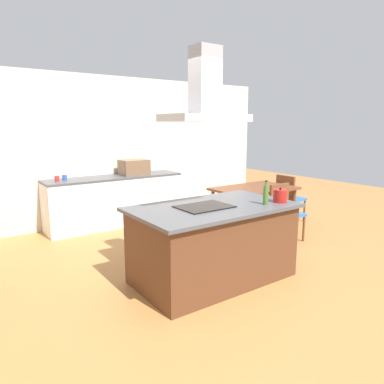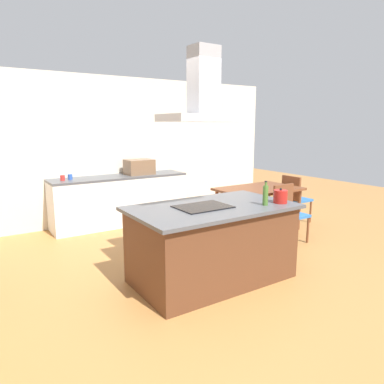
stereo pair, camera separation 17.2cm
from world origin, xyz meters
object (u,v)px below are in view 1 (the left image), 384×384
(cooktop, at_px, (204,207))
(countertop_microwave, at_px, (134,167))
(coffee_mug_red, at_px, (57,179))
(coffee_mug_blue, at_px, (65,178))
(range_hood, at_px, (205,98))
(olive_oil_bottle, at_px, (266,194))
(chair_facing_island, at_px, (284,208))
(chair_at_right_end, at_px, (288,195))
(tea_kettle, at_px, (280,196))
(dining_table, at_px, (254,192))

(cooktop, relative_size, countertop_microwave, 1.20)
(coffee_mug_red, xyz_separation_m, coffee_mug_blue, (0.14, 0.05, 0.00))
(coffee_mug_blue, distance_m, range_hood, 3.24)
(range_hood, bearing_deg, olive_oil_bottle, -24.88)
(olive_oil_bottle, relative_size, range_hood, 0.32)
(countertop_microwave, bearing_deg, chair_facing_island, -58.33)
(olive_oil_bottle, xyz_separation_m, countertop_microwave, (-0.12, 3.19, 0.02))
(cooktop, height_order, range_hood, range_hood)
(countertop_microwave, height_order, chair_facing_island, countertop_microwave)
(coffee_mug_red, bearing_deg, olive_oil_bottle, -64.50)
(coffee_mug_blue, height_order, chair_facing_island, coffee_mug_blue)
(cooktop, bearing_deg, coffee_mug_red, 106.55)
(coffee_mug_blue, height_order, chair_at_right_end, coffee_mug_blue)
(cooktop, distance_m, chair_facing_island, 2.10)
(tea_kettle, relative_size, dining_table, 0.15)
(dining_table, height_order, range_hood, range_hood)
(olive_oil_bottle, bearing_deg, dining_table, 48.33)
(chair_at_right_end, xyz_separation_m, chair_facing_island, (-0.92, -0.67, 0.00))
(range_hood, bearing_deg, coffee_mug_blue, 103.76)
(olive_oil_bottle, relative_size, chair_at_right_end, 0.32)
(dining_table, xyz_separation_m, chair_facing_island, (0.00, -0.67, -0.16))
(cooktop, distance_m, olive_oil_bottle, 0.74)
(olive_oil_bottle, distance_m, dining_table, 2.04)
(olive_oil_bottle, distance_m, coffee_mug_red, 3.54)
(tea_kettle, bearing_deg, chair_facing_island, 37.61)
(coffee_mug_blue, height_order, range_hood, range_hood)
(chair_facing_island, relative_size, range_hood, 0.99)
(coffee_mug_red, xyz_separation_m, chair_facing_island, (2.85, -2.36, -0.44))
(olive_oil_bottle, bearing_deg, range_hood, 155.12)
(olive_oil_bottle, height_order, range_hood, range_hood)
(coffee_mug_red, relative_size, chair_facing_island, 0.10)
(tea_kettle, bearing_deg, coffee_mug_red, 118.81)
(tea_kettle, relative_size, coffee_mug_red, 2.40)
(coffee_mug_blue, relative_size, dining_table, 0.06)
(chair_facing_island, xyz_separation_m, range_hood, (-2.00, -0.52, 1.59))
(chair_facing_island, bearing_deg, dining_table, 90.00)
(chair_facing_island, bearing_deg, chair_at_right_end, 36.01)
(countertop_microwave, bearing_deg, range_hood, -100.71)
(countertop_microwave, distance_m, dining_table, 2.26)
(olive_oil_bottle, distance_m, coffee_mug_blue, 3.53)
(chair_facing_island, bearing_deg, coffee_mug_blue, 138.40)
(tea_kettle, distance_m, dining_table, 1.89)
(cooktop, distance_m, coffee_mug_red, 3.01)
(dining_table, bearing_deg, chair_facing_island, -90.00)
(cooktop, bearing_deg, olive_oil_bottle, -24.88)
(chair_at_right_end, bearing_deg, cooktop, -157.80)
(olive_oil_bottle, height_order, coffee_mug_blue, olive_oil_bottle)
(tea_kettle, distance_m, chair_facing_island, 1.46)
(coffee_mug_red, relative_size, chair_at_right_end, 0.10)
(chair_facing_island, bearing_deg, cooktop, -165.31)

